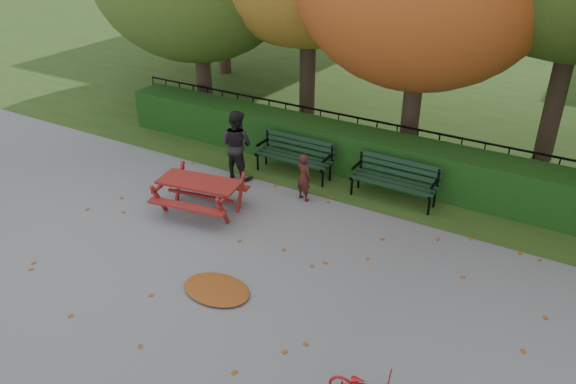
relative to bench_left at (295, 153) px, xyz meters
The scene contains 11 objects.
ground 3.96m from the bench_left, 70.65° to the right, with size 90.00×90.00×0.00m, color gray.
grass_strip 10.39m from the bench_left, 82.81° to the left, with size 90.00×90.00×0.00m, color #243C13.
hedge 1.53m from the bench_left, 31.58° to the left, with size 13.00×0.90×1.00m, color black.
iron_fence 2.06m from the bench_left, 50.89° to the left, with size 14.00×0.04×1.02m.
bench_left is the anchor object (origin of this frame).
bench_right 2.40m from the bench_left, ahead, with size 1.80×0.57×0.88m.
picnic_table 2.60m from the bench_left, 107.95° to the right, with size 1.83×1.58×0.80m.
leaf_pile 4.56m from the bench_left, 76.86° to the right, with size 1.19×0.82×0.08m, color brown.
leaf_scatter 3.68m from the bench_left, 69.08° to the right, with size 9.00×5.70×0.01m, color brown, non-canonical shape.
child 1.23m from the bench_left, 52.16° to the right, with size 0.38×0.25×1.05m, color #3C1813.
adult 1.35m from the bench_left, 142.77° to the right, with size 0.77×0.60×1.59m, color black.
Camera 1 is at (4.43, -6.43, 5.82)m, focal length 35.00 mm.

